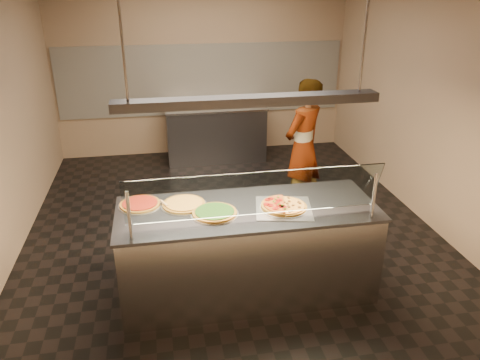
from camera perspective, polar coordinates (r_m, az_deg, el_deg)
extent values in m
cube|color=black|center=(5.95, -1.03, -6.01)|extent=(5.00, 6.00, 0.02)
cube|color=#9F8166|center=(8.29, -4.61, 13.52)|extent=(5.00, 0.02, 3.00)
cube|color=#9F8166|center=(2.67, 9.47, -8.90)|extent=(5.00, 0.02, 3.00)
cube|color=#9F8166|center=(6.27, 22.40, 8.64)|extent=(0.02, 6.00, 3.00)
cube|color=silver|center=(8.30, -4.54, 12.12)|extent=(4.90, 0.02, 1.20)
cube|color=#B7B7BC|center=(4.63, 0.89, -8.71)|extent=(2.41, 0.90, 0.90)
cube|color=#434349|center=(4.40, 0.93, -3.57)|extent=(2.45, 0.94, 0.03)
cylinder|color=#B7B7BC|center=(3.88, -13.35, -4.29)|extent=(0.03, 0.03, 0.44)
cylinder|color=#B7B7BC|center=(4.28, 16.01, -1.87)|extent=(0.03, 0.03, 0.44)
cube|color=white|center=(3.96, 1.92, -1.71)|extent=(2.21, 0.18, 0.47)
cube|color=silver|center=(4.40, 5.33, -3.42)|extent=(0.61, 0.61, 0.01)
cylinder|color=silver|center=(4.40, 5.33, -3.34)|extent=(0.46, 0.46, 0.01)
cylinder|color=#730C06|center=(4.44, 4.78, -2.40)|extent=(0.06, 0.06, 0.01)
cylinder|color=#730C06|center=(4.46, 3.74, -2.23)|extent=(0.06, 0.06, 0.01)
cylinder|color=#730C06|center=(4.44, 3.39, -2.35)|extent=(0.06, 0.06, 0.01)
cylinder|color=#730C06|center=(4.38, 4.52, -2.74)|extent=(0.06, 0.06, 0.01)
cylinder|color=#730C06|center=(4.35, 3.24, -2.91)|extent=(0.06, 0.06, 0.01)
cylinder|color=#730C06|center=(4.33, 3.73, -3.04)|extent=(0.06, 0.06, 0.01)
cylinder|color=#730C06|center=(4.33, 4.73, -3.05)|extent=(0.06, 0.06, 0.01)
cylinder|color=#730C06|center=(4.28, 4.33, -3.40)|extent=(0.06, 0.06, 0.01)
cylinder|color=#730C06|center=(4.32, 5.08, -3.16)|extent=(0.06, 0.06, 0.01)
cylinder|color=#730C06|center=(4.31, 5.33, -3.22)|extent=(0.06, 0.06, 0.01)
cube|color=#19590F|center=(4.49, 4.65, -2.02)|extent=(0.02, 0.02, 0.01)
cube|color=#19590F|center=(4.44, 4.32, -2.31)|extent=(0.01, 0.02, 0.01)
cube|color=#19590F|center=(4.40, 4.07, -2.55)|extent=(0.02, 0.02, 0.01)
cube|color=#19590F|center=(4.38, 4.26, -2.68)|extent=(0.02, 0.02, 0.01)
cube|color=#19590F|center=(4.36, 4.78, -2.86)|extent=(0.02, 0.02, 0.01)
cube|color=#19590F|center=(4.34, 4.63, -3.01)|extent=(0.02, 0.02, 0.01)
cube|color=#19590F|center=(4.34, 5.16, -3.01)|extent=(0.02, 0.02, 0.01)
cube|color=#19590F|center=(4.27, 5.45, -3.47)|extent=(0.02, 0.01, 0.01)
sphere|color=#513014|center=(4.26, 6.10, -3.89)|extent=(0.03, 0.03, 0.03)
sphere|color=#513014|center=(4.28, 6.38, -3.76)|extent=(0.03, 0.03, 0.03)
sphere|color=#513014|center=(4.35, 5.97, -3.26)|extent=(0.03, 0.03, 0.03)
sphere|color=#513014|center=(4.36, 5.93, -3.19)|extent=(0.03, 0.03, 0.03)
sphere|color=#513014|center=(4.35, 7.21, -3.31)|extent=(0.03, 0.03, 0.03)
sphere|color=#513014|center=(4.39, 6.46, -3.07)|extent=(0.03, 0.03, 0.03)
sphere|color=#513014|center=(4.44, 7.26, -2.79)|extent=(0.03, 0.03, 0.03)
sphere|color=#513014|center=(4.46, 7.14, -2.66)|extent=(0.03, 0.03, 0.03)
sphere|color=#513014|center=(4.41, 5.77, -2.86)|extent=(0.03, 0.03, 0.03)
sphere|color=#513014|center=(4.46, 5.99, -2.59)|extent=(0.03, 0.03, 0.03)
sphere|color=#513014|center=(4.53, 5.95, -2.14)|extent=(0.03, 0.03, 0.03)
sphere|color=#513014|center=(4.44, 5.42, -2.70)|extent=(0.03, 0.03, 0.03)
cylinder|color=silver|center=(4.29, -3.12, -4.11)|extent=(0.44, 0.44, 0.01)
cylinder|color=brown|center=(4.28, -3.12, -3.96)|extent=(0.41, 0.41, 0.02)
cylinder|color=black|center=(4.28, -3.13, -3.79)|extent=(0.36, 0.36, 0.01)
cylinder|color=silver|center=(4.48, -6.86, -3.01)|extent=(0.43, 0.43, 0.01)
cylinder|color=brown|center=(4.47, -6.87, -2.88)|extent=(0.40, 0.40, 0.02)
cylinder|color=#BE8B38|center=(4.47, -6.88, -2.74)|extent=(0.35, 0.35, 0.01)
cylinder|color=silver|center=(4.55, -12.08, -2.96)|extent=(0.41, 0.41, 0.01)
cylinder|color=brown|center=(4.54, -12.09, -2.84)|extent=(0.38, 0.38, 0.02)
cylinder|color=maroon|center=(4.54, -12.10, -2.70)|extent=(0.33, 0.33, 0.01)
cube|color=#B7B7BC|center=(4.42, -7.58, -3.05)|extent=(0.16, 0.15, 0.00)
cylinder|color=tan|center=(4.47, -9.25, -2.79)|extent=(0.08, 0.14, 0.02)
cube|color=#434349|center=(8.11, -3.00, 5.70)|extent=(1.65, 0.70, 0.90)
cube|color=#B7B7BC|center=(7.98, -3.07, 8.88)|extent=(1.69, 0.74, 0.03)
imported|color=#453F4A|center=(6.14, 7.69, 3.98)|extent=(0.77, 0.74, 1.78)
cube|color=#434349|center=(4.04, 1.03, 9.63)|extent=(2.30, 0.18, 0.08)
cylinder|color=#B7B7BC|center=(3.88, -14.22, 16.56)|extent=(0.02, 0.02, 1.01)
cylinder|color=#B7B7BC|center=(4.26, 15.03, 17.04)|extent=(0.02, 0.02, 1.01)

